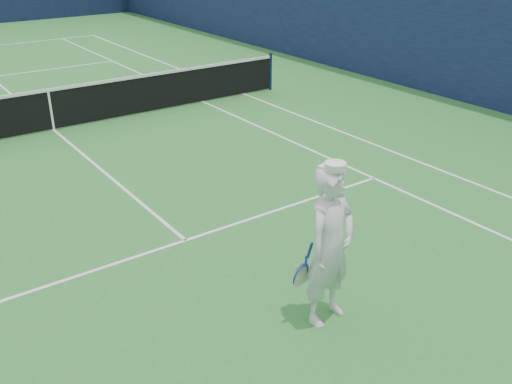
# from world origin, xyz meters

# --- Properties ---
(ground) EXTENTS (80.00, 80.00, 0.00)m
(ground) POSITION_xyz_m (0.00, 0.00, 0.00)
(ground) COLOR #2B732F
(ground) RESTS_ON ground
(court_markings) EXTENTS (11.03, 23.83, 0.01)m
(court_markings) POSITION_xyz_m (0.00, 0.00, 0.00)
(court_markings) COLOR white
(court_markings) RESTS_ON ground
(windscreen_fence) EXTENTS (20.12, 36.12, 4.00)m
(windscreen_fence) POSITION_xyz_m (0.00, 0.00, 2.00)
(windscreen_fence) COLOR #0E1735
(windscreen_fence) RESTS_ON ground
(tennis_net) EXTENTS (12.88, 0.09, 1.07)m
(tennis_net) POSITION_xyz_m (0.00, 0.00, 0.55)
(tennis_net) COLOR #141E4C
(tennis_net) RESTS_ON ground
(tennis_player) EXTENTS (0.87, 0.60, 2.07)m
(tennis_player) POSITION_xyz_m (0.50, -9.07, 1.01)
(tennis_player) COLOR white
(tennis_player) RESTS_ON ground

